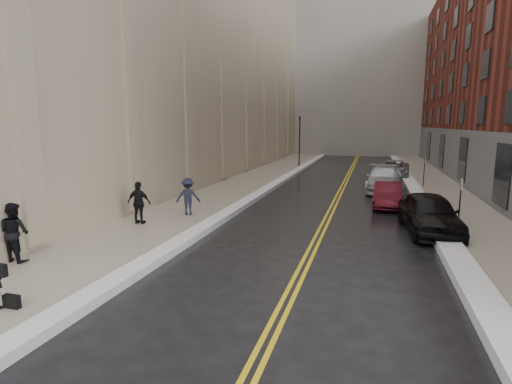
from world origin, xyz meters
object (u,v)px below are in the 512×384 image
Objects in this scene: car_black at (430,213)px; pedestrian_c at (139,203)px; car_silver_far at (394,169)px; car_silver_near at (383,179)px; pedestrian_b at (188,196)px; pedestrian_a at (14,232)px; car_maroon at (388,195)px.

car_black is 2.61× the size of pedestrian_c.
car_silver_far is at bearing 85.78° from car_black.
car_silver_near is 7.24m from car_silver_far.
pedestrian_c is at bearing -114.59° from car_silver_far.
pedestrian_b is at bearing -114.50° from car_silver_far.
car_black is at bearing -83.29° from car_silver_far.
car_maroon is at bearing -125.88° from pedestrian_a.
car_black is at bearing -169.65° from pedestrian_c.
pedestrian_c is (-10.43, -7.46, 0.40)m from car_maroon.
pedestrian_a reaches higher than car_black.
pedestrian_a is (-12.95, -7.75, 0.27)m from car_black.
pedestrian_b is at bearing -101.19° from pedestrian_a.
pedestrian_c reaches higher than car_maroon.
pedestrian_c is at bearing -128.04° from car_silver_near.
car_silver_far is at bearing 82.94° from car_silver_near.
car_silver_near reaches higher than car_maroon.
car_silver_near is 3.04× the size of pedestrian_c.
car_maroon is 2.16× the size of pedestrian_a.
car_silver_far is 23.01m from pedestrian_c.
car_black is 15.10m from pedestrian_a.
pedestrian_a is 5.39m from pedestrian_c.
car_maroon is 17.17m from pedestrian_a.
car_maroon is at bearing -88.17° from car_silver_near.
pedestrian_b is (2.33, 7.45, -0.05)m from pedestrian_a.
pedestrian_a is 1.02× the size of pedestrian_c.
pedestrian_b reaches higher than car_silver_near.
pedestrian_c is (-10.33, -12.88, 0.26)m from car_silver_near.
pedestrian_b reaches higher than car_black.
pedestrian_c reaches higher than pedestrian_b.
pedestrian_a is at bearing -111.22° from car_silver_far.
car_black is 10.63m from pedestrian_b.
car_black reaches higher than car_silver_near.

